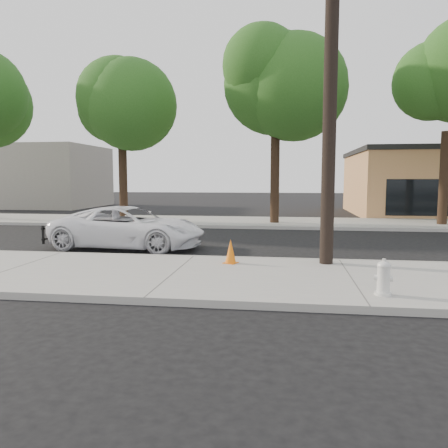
% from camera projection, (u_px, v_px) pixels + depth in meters
% --- Properties ---
extents(ground, '(120.00, 120.00, 0.00)m').
position_uv_depth(ground, '(207.00, 249.00, 14.40)').
color(ground, black).
rests_on(ground, ground).
extents(near_sidewalk, '(90.00, 4.40, 0.15)m').
position_uv_depth(near_sidewalk, '(174.00, 275.00, 10.16)').
color(near_sidewalk, gray).
rests_on(near_sidewalk, ground).
extents(far_sidewalk, '(90.00, 5.00, 0.15)m').
position_uv_depth(far_sidewalk, '(236.00, 222.00, 22.77)').
color(far_sidewalk, gray).
rests_on(far_sidewalk, ground).
extents(curb_near, '(90.00, 0.12, 0.16)m').
position_uv_depth(curb_near, '(194.00, 258.00, 12.33)').
color(curb_near, '#9E9B93').
rests_on(curb_near, ground).
extents(building_far, '(14.00, 8.00, 5.00)m').
position_uv_depth(building_far, '(15.00, 177.00, 36.63)').
color(building_far, gray).
rests_on(building_far, ground).
extents(utility_pole, '(1.40, 0.34, 9.00)m').
position_uv_depth(utility_pole, '(331.00, 82.00, 10.76)').
color(utility_pole, black).
rests_on(utility_pole, near_sidewalk).
extents(tree_b, '(4.34, 4.20, 8.45)m').
position_uv_depth(tree_b, '(124.00, 104.00, 22.52)').
color(tree_b, black).
rests_on(tree_b, far_sidewalk).
extents(tree_c, '(4.96, 4.80, 9.55)m').
position_uv_depth(tree_c, '(280.00, 83.00, 20.91)').
color(tree_c, black).
rests_on(tree_c, far_sidewalk).
extents(police_cruiser, '(5.23, 2.73, 1.40)m').
position_uv_depth(police_cruiser, '(129.00, 227.00, 14.53)').
color(police_cruiser, white).
rests_on(police_cruiser, ground).
extents(fire_hydrant, '(0.35, 0.31, 0.65)m').
position_uv_depth(fire_hydrant, '(384.00, 279.00, 8.12)').
color(fire_hydrant, silver).
rests_on(fire_hydrant, near_sidewalk).
extents(traffic_cone, '(0.41, 0.41, 0.62)m').
position_uv_depth(traffic_cone, '(231.00, 252.00, 11.22)').
color(traffic_cone, orange).
rests_on(traffic_cone, near_sidewalk).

